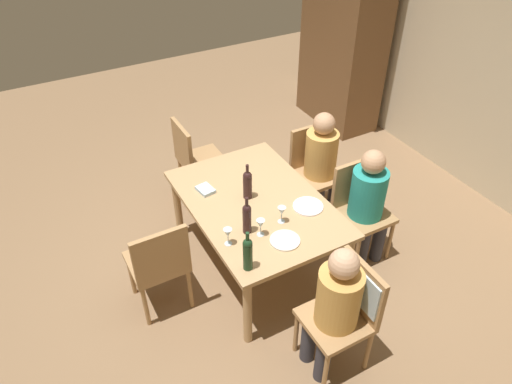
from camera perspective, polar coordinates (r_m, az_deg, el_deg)
name	(u,v)px	position (r m, az deg, el deg)	size (l,w,h in m)	color
ground_plane	(256,262)	(4.55, 0.00, -8.26)	(10.00, 10.00, 0.00)	#846647
rear_room_partition	(500,68)	(5.43, 26.94, 13.01)	(6.40, 0.12, 2.70)	beige
armoire_cabinet	(343,40)	(6.39, 10.32, 17.31)	(1.18, 0.62, 2.18)	brown
dining_table	(256,209)	(4.11, 0.00, -1.99)	(1.57, 1.07, 0.73)	tan
chair_right_end	(351,302)	(3.53, 11.22, -12.64)	(0.44, 0.46, 0.92)	#A87F51
chair_far_right	(359,203)	(4.44, 12.11, -1.34)	(0.44, 0.44, 0.92)	#A87F51
chair_far_left	(315,165)	(4.87, 6.97, 3.24)	(0.44, 0.44, 0.92)	#A87F51
chair_near	(159,262)	(3.88, -11.42, -8.15)	(0.44, 0.44, 0.92)	#A87F51
chair_left_end	(194,156)	(5.00, -7.35, 4.21)	(0.44, 0.44, 0.92)	#A87F51
person_woman_host	(335,304)	(3.41, 9.33, -12.97)	(0.31, 0.36, 1.14)	#33333D
person_man_bearded	(369,199)	(4.30, 13.25, -0.86)	(0.36, 0.31, 1.14)	#33333D
person_man_guest	(322,159)	(4.72, 7.86, 3.86)	(0.36, 0.31, 1.15)	#33333D
wine_bottle_tall_green	(248,253)	(3.39, -0.99, -7.23)	(0.07, 0.07, 0.34)	#19381E
wine_bottle_dark_red	(247,217)	(3.67, -1.08, -3.04)	(0.07, 0.07, 0.34)	black
wine_bottle_short_olive	(247,184)	(4.01, -1.02, 0.99)	(0.08, 0.08, 0.33)	black
wine_glass_near_left	(228,234)	(3.60, -3.36, -4.94)	(0.07, 0.07, 0.15)	silver
wine_glass_centre	(282,212)	(3.79, 3.07, -2.33)	(0.07, 0.07, 0.15)	silver
wine_glass_near_right	(261,224)	(3.67, 0.55, -3.87)	(0.07, 0.07, 0.15)	silver
dinner_plate_host	(285,240)	(3.69, 3.46, -5.75)	(0.23, 0.23, 0.01)	silver
dinner_plate_guest_left	(308,206)	(4.02, 6.19, -1.70)	(0.25, 0.25, 0.01)	white
folded_napkin	(205,190)	(4.18, -6.02, 0.28)	(0.16, 0.12, 0.03)	#ADC6D6
handbag	(233,178)	(5.38, -2.72, 1.72)	(0.28, 0.12, 0.22)	brown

